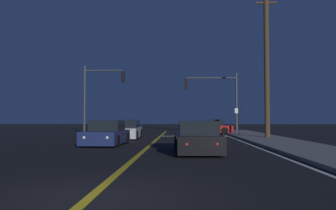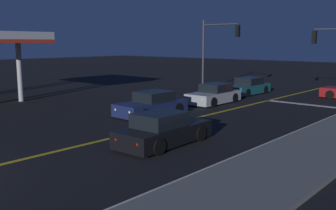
{
  "view_description": "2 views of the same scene",
  "coord_description": "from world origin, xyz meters",
  "px_view_note": "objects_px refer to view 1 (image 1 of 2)",
  "views": [
    {
      "loc": [
        1.68,
        -6.46,
        1.46
      ],
      "look_at": [
        0.55,
        23.7,
        2.59
      ],
      "focal_mm": 37.76,
      "sensor_mm": 36.0,
      "label": 1
    },
    {
      "loc": [
        12.44,
        -2.65,
        4.08
      ],
      "look_at": [
        -0.9,
        12.39,
        0.78
      ],
      "focal_mm": 40.74,
      "sensor_mm": 36.0,
      "label": 2
    }
  ],
  "objects_px": {
    "car_far_approaching_teal": "(130,128)",
    "car_following_oncoming_navy": "(106,134)",
    "traffic_signal_far_left": "(99,89)",
    "street_sign_corner": "(238,117)",
    "car_lead_oncoming_red": "(211,128)",
    "utility_pole_right": "(267,58)",
    "traffic_signal_near_right": "(217,93)",
    "car_parked_curb_silver": "(127,130)",
    "car_mid_block_black": "(197,139)"
  },
  "relations": [
    {
      "from": "traffic_signal_near_right",
      "to": "car_far_approaching_teal",
      "type": "bearing_deg",
      "value": 2.68
    },
    {
      "from": "car_parked_curb_silver",
      "to": "street_sign_corner",
      "type": "relative_size",
      "value": 1.87
    },
    {
      "from": "car_far_approaching_teal",
      "to": "car_parked_curb_silver",
      "type": "relative_size",
      "value": 1.07
    },
    {
      "from": "car_far_approaching_teal",
      "to": "traffic_signal_near_right",
      "type": "relative_size",
      "value": 0.85
    },
    {
      "from": "car_following_oncoming_navy",
      "to": "traffic_signal_near_right",
      "type": "xyz_separation_m",
      "value": [
        7.18,
        11.83,
        3.07
      ]
    },
    {
      "from": "traffic_signal_far_left",
      "to": "street_sign_corner",
      "type": "distance_m",
      "value": 11.85
    },
    {
      "from": "car_following_oncoming_navy",
      "to": "car_far_approaching_teal",
      "type": "bearing_deg",
      "value": -86.07
    },
    {
      "from": "car_far_approaching_teal",
      "to": "car_lead_oncoming_red",
      "type": "relative_size",
      "value": 1.07
    },
    {
      "from": "car_far_approaching_teal",
      "to": "traffic_signal_far_left",
      "type": "relative_size",
      "value": 0.78
    },
    {
      "from": "traffic_signal_near_right",
      "to": "utility_pole_right",
      "type": "xyz_separation_m",
      "value": [
        2.84,
        -6.4,
        1.95
      ]
    },
    {
      "from": "car_far_approaching_teal",
      "to": "car_mid_block_black",
      "type": "xyz_separation_m",
      "value": [
        5.18,
        -15.73,
        -0.0
      ]
    },
    {
      "from": "car_following_oncoming_navy",
      "to": "utility_pole_right",
      "type": "relative_size",
      "value": 0.4
    },
    {
      "from": "traffic_signal_near_right",
      "to": "traffic_signal_far_left",
      "type": "height_order",
      "value": "traffic_signal_far_left"
    },
    {
      "from": "car_far_approaching_teal",
      "to": "car_following_oncoming_navy",
      "type": "bearing_deg",
      "value": 92.28
    },
    {
      "from": "car_mid_block_black",
      "to": "traffic_signal_far_left",
      "type": "height_order",
      "value": "traffic_signal_far_left"
    },
    {
      "from": "traffic_signal_far_left",
      "to": "street_sign_corner",
      "type": "height_order",
      "value": "traffic_signal_far_left"
    },
    {
      "from": "car_lead_oncoming_red",
      "to": "utility_pole_right",
      "type": "xyz_separation_m",
      "value": [
        3.21,
        -8.51,
        5.02
      ]
    },
    {
      "from": "car_lead_oncoming_red",
      "to": "traffic_signal_far_left",
      "type": "height_order",
      "value": "traffic_signal_far_left"
    },
    {
      "from": "car_following_oncoming_navy",
      "to": "car_lead_oncoming_red",
      "type": "distance_m",
      "value": 15.51
    },
    {
      "from": "car_mid_block_black",
      "to": "traffic_signal_far_left",
      "type": "distance_m",
      "value": 16.9
    },
    {
      "from": "traffic_signal_far_left",
      "to": "utility_pole_right",
      "type": "relative_size",
      "value": 0.54
    },
    {
      "from": "car_parked_curb_silver",
      "to": "car_far_approaching_teal",
      "type": "bearing_deg",
      "value": -84.71
    },
    {
      "from": "car_mid_block_black",
      "to": "car_lead_oncoming_red",
      "type": "bearing_deg",
      "value": 81.46
    },
    {
      "from": "car_parked_curb_silver",
      "to": "utility_pole_right",
      "type": "relative_size",
      "value": 0.4
    },
    {
      "from": "car_following_oncoming_navy",
      "to": "car_lead_oncoming_red",
      "type": "xyz_separation_m",
      "value": [
        6.81,
        13.94,
        -0.0
      ]
    },
    {
      "from": "traffic_signal_near_right",
      "to": "car_parked_curb_silver",
      "type": "bearing_deg",
      "value": 40.33
    },
    {
      "from": "car_far_approaching_teal",
      "to": "car_mid_block_black",
      "type": "bearing_deg",
      "value": 108.38
    },
    {
      "from": "car_following_oncoming_navy",
      "to": "car_far_approaching_teal",
      "type": "xyz_separation_m",
      "value": [
        -0.43,
        11.47,
        0.0
      ]
    },
    {
      "from": "car_far_approaching_teal",
      "to": "car_parked_curb_silver",
      "type": "height_order",
      "value": "same"
    },
    {
      "from": "street_sign_corner",
      "to": "utility_pole_right",
      "type": "bearing_deg",
      "value": -68.74
    },
    {
      "from": "car_lead_oncoming_red",
      "to": "car_mid_block_black",
      "type": "relative_size",
      "value": 0.98
    },
    {
      "from": "car_far_approaching_teal",
      "to": "street_sign_corner",
      "type": "distance_m",
      "value": 9.42
    },
    {
      "from": "car_mid_block_black",
      "to": "street_sign_corner",
      "type": "distance_m",
      "value": 13.87
    },
    {
      "from": "car_lead_oncoming_red",
      "to": "car_parked_curb_silver",
      "type": "distance_m",
      "value": 10.42
    },
    {
      "from": "street_sign_corner",
      "to": "car_following_oncoming_navy",
      "type": "bearing_deg",
      "value": -133.67
    },
    {
      "from": "car_lead_oncoming_red",
      "to": "utility_pole_right",
      "type": "bearing_deg",
      "value": -156.99
    },
    {
      "from": "traffic_signal_far_left",
      "to": "street_sign_corner",
      "type": "relative_size",
      "value": 2.57
    },
    {
      "from": "car_far_approaching_teal",
      "to": "utility_pole_right",
      "type": "distance_m",
      "value": 13.07
    },
    {
      "from": "car_lead_oncoming_red",
      "to": "utility_pole_right",
      "type": "height_order",
      "value": "utility_pole_right"
    },
    {
      "from": "car_lead_oncoming_red",
      "to": "car_mid_block_black",
      "type": "xyz_separation_m",
      "value": [
        -2.06,
        -18.2,
        0.0
      ]
    },
    {
      "from": "car_parked_curb_silver",
      "to": "car_lead_oncoming_red",
      "type": "bearing_deg",
      "value": -130.46
    },
    {
      "from": "car_lead_oncoming_red",
      "to": "car_parked_curb_silver",
      "type": "xyz_separation_m",
      "value": [
        -6.62,
        -8.05,
        0.0
      ]
    },
    {
      "from": "street_sign_corner",
      "to": "car_lead_oncoming_red",
      "type": "bearing_deg",
      "value": 110.18
    },
    {
      "from": "utility_pole_right",
      "to": "street_sign_corner",
      "type": "relative_size",
      "value": 4.74
    },
    {
      "from": "car_far_approaching_teal",
      "to": "car_lead_oncoming_red",
      "type": "xyz_separation_m",
      "value": [
        7.24,
        2.47,
        -0.0
      ]
    },
    {
      "from": "car_following_oncoming_navy",
      "to": "street_sign_corner",
      "type": "xyz_separation_m",
      "value": [
        8.62,
        9.03,
        0.97
      ]
    },
    {
      "from": "car_parked_curb_silver",
      "to": "utility_pole_right",
      "type": "height_order",
      "value": "utility_pole_right"
    },
    {
      "from": "car_parked_curb_silver",
      "to": "utility_pole_right",
      "type": "bearing_deg",
      "value": 176.26
    },
    {
      "from": "car_following_oncoming_navy",
      "to": "car_parked_curb_silver",
      "type": "distance_m",
      "value": 5.9
    },
    {
      "from": "car_following_oncoming_navy",
      "to": "car_lead_oncoming_red",
      "type": "height_order",
      "value": "same"
    }
  ]
}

